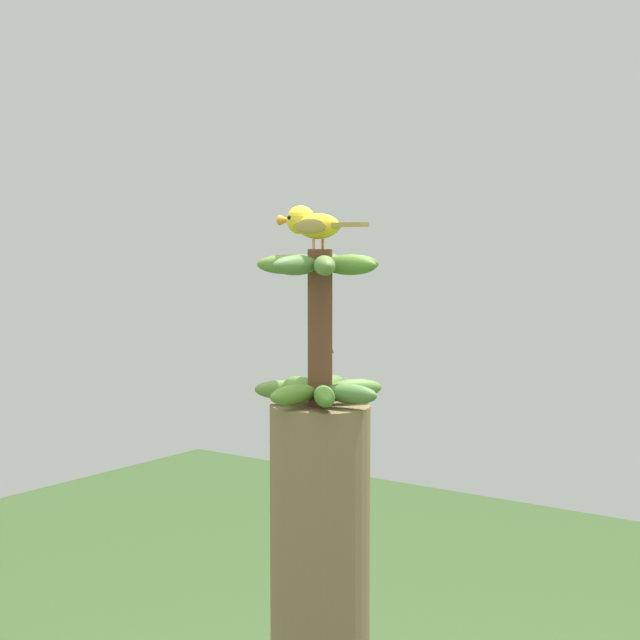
% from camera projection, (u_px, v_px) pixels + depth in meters
% --- Properties ---
extents(banana_bunch, '(0.25, 0.25, 0.29)m').
position_uv_depth(banana_bunch, '(320.00, 328.00, 1.90)').
color(banana_bunch, brown).
rests_on(banana_bunch, banana_tree).
extents(perched_bird, '(0.20, 0.06, 0.08)m').
position_uv_depth(perched_bird, '(311.00, 224.00, 1.89)').
color(perched_bird, '#C68933').
rests_on(perched_bird, banana_bunch).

